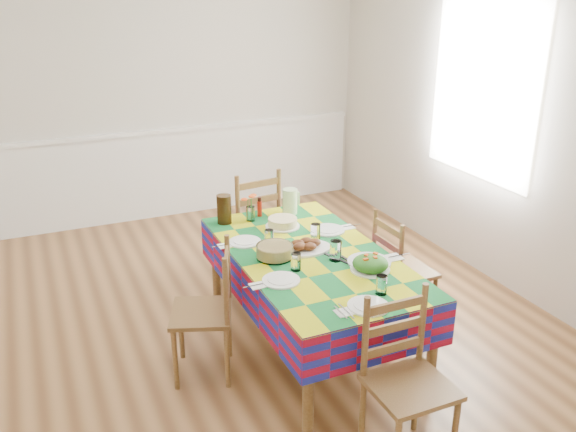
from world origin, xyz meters
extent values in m
cube|color=brown|center=(0.00, 0.00, -0.02)|extent=(4.50, 5.00, 0.04)
cube|color=beige|center=(0.00, 2.52, 1.35)|extent=(4.50, 0.04, 2.70)
cube|color=beige|center=(0.00, -2.52, 1.35)|extent=(4.50, 0.04, 2.70)
cube|color=beige|center=(2.27, 0.00, 1.35)|extent=(0.04, 5.00, 2.70)
cube|color=white|center=(0.00, 2.47, 0.90)|extent=(4.41, 0.06, 0.04)
cube|color=white|center=(0.00, 2.48, 0.45)|extent=(4.41, 0.03, 0.90)
plane|color=white|center=(2.23, 0.30, 1.50)|extent=(0.00, 1.40, 1.40)
cylinder|color=brown|center=(0.04, -1.11, 0.32)|extent=(0.06, 0.06, 0.63)
cylinder|color=brown|center=(0.83, -1.11, 0.32)|extent=(0.06, 0.06, 0.63)
cylinder|color=brown|center=(0.04, 0.48, 0.32)|extent=(0.06, 0.06, 0.63)
cylinder|color=brown|center=(0.83, 0.48, 0.32)|extent=(0.06, 0.06, 0.63)
cube|color=brown|center=(0.44, -0.32, 0.65)|extent=(0.90, 1.70, 0.04)
cube|color=maroon|center=(0.44, -0.32, 0.68)|extent=(0.93, 1.74, 0.01)
cube|color=maroon|center=(-0.03, -0.32, 0.54)|extent=(0.01, 1.74, 0.27)
cube|color=maroon|center=(0.90, -0.32, 0.54)|extent=(0.01, 1.74, 0.27)
cube|color=maroon|center=(0.44, -1.18, 0.54)|extent=(0.93, 0.01, 0.27)
cube|color=maroon|center=(0.44, 0.55, 0.54)|extent=(0.93, 0.01, 0.27)
cylinder|color=white|center=(0.42, -1.05, 0.69)|extent=(0.23, 0.23, 0.01)
cylinder|color=white|center=(0.42, -1.05, 0.69)|extent=(0.16, 0.16, 0.01)
cylinder|color=white|center=(0.57, -0.95, 0.73)|extent=(0.06, 0.06, 0.11)
cube|color=white|center=(0.27, -1.05, 0.68)|extent=(0.08, 0.08, 0.01)
cube|color=silver|center=(0.26, -1.05, 0.69)|extent=(0.01, 0.14, 0.00)
cube|color=silver|center=(0.29, -1.05, 0.69)|extent=(0.01, 0.17, 0.00)
cylinder|color=white|center=(0.12, -0.59, 0.69)|extent=(0.22, 0.22, 0.01)
cylinder|color=white|center=(0.12, -0.59, 0.69)|extent=(0.16, 0.16, 0.00)
cylinder|color=white|center=(0.26, -0.49, 0.73)|extent=(0.06, 0.06, 0.11)
cube|color=white|center=(-0.03, -0.59, 0.68)|extent=(0.08, 0.08, 0.00)
cube|color=silver|center=(-0.05, -0.59, 0.69)|extent=(0.14, 0.01, 0.00)
cube|color=silver|center=(-0.02, -0.59, 0.69)|extent=(0.16, 0.01, 0.00)
cylinder|color=white|center=(0.12, 0.02, 0.69)|extent=(0.22, 0.22, 0.01)
cylinder|color=white|center=(0.12, 0.02, 0.69)|extent=(0.15, 0.15, 0.00)
cylinder|color=white|center=(0.25, -0.07, 0.73)|extent=(0.06, 0.06, 0.10)
cube|color=white|center=(-0.03, 0.02, 0.68)|extent=(0.08, 0.08, 0.00)
cube|color=silver|center=(-0.04, 0.02, 0.69)|extent=(0.14, 0.01, 0.00)
cube|color=silver|center=(-0.01, 0.02, 0.69)|extent=(0.16, 0.01, 0.00)
cylinder|color=white|center=(0.71, -0.58, 0.69)|extent=(0.27, 0.27, 0.01)
cylinder|color=white|center=(0.71, -0.58, 0.70)|extent=(0.19, 0.19, 0.01)
cylinder|color=white|center=(0.54, -0.46, 0.74)|extent=(0.08, 0.08, 0.13)
cube|color=white|center=(0.89, -0.58, 0.68)|extent=(0.10, 0.10, 0.01)
cube|color=silver|center=(0.87, -0.58, 0.69)|extent=(0.17, 0.01, 0.00)
cube|color=silver|center=(0.91, -0.58, 0.69)|extent=(0.20, 0.01, 0.00)
cylinder|color=white|center=(0.71, -0.02, 0.69)|extent=(0.24, 0.24, 0.01)
cylinder|color=white|center=(0.71, -0.02, 0.69)|extent=(0.17, 0.17, 0.01)
cylinder|color=white|center=(0.56, -0.13, 0.74)|extent=(0.07, 0.07, 0.11)
cube|color=white|center=(0.87, -0.02, 0.68)|extent=(0.09, 0.09, 0.01)
cube|color=silver|center=(0.85, -0.02, 0.69)|extent=(0.15, 0.01, 0.00)
cube|color=silver|center=(0.89, -0.02, 0.69)|extent=(0.17, 0.01, 0.00)
ellipsoid|color=white|center=(0.43, -0.25, 0.69)|extent=(0.34, 0.24, 0.02)
ellipsoid|color=black|center=(0.50, -0.25, 0.72)|extent=(0.09, 0.08, 0.05)
ellipsoid|color=black|center=(0.46, -0.21, 0.72)|extent=(0.09, 0.08, 0.05)
ellipsoid|color=black|center=(0.39, -0.22, 0.72)|extent=(0.09, 0.08, 0.05)
ellipsoid|color=black|center=(0.38, -0.27, 0.72)|extent=(0.09, 0.08, 0.05)
ellipsoid|color=black|center=(0.44, -0.29, 0.72)|extent=(0.09, 0.08, 0.05)
cylinder|color=white|center=(0.66, -0.67, 0.69)|extent=(0.24, 0.24, 0.01)
ellipsoid|color=#124511|center=(0.66, -0.67, 0.72)|extent=(0.22, 0.22, 0.10)
cube|color=#F65415|center=(0.61, -0.69, 0.77)|extent=(0.03, 0.02, 0.01)
cube|color=#F65415|center=(0.65, -0.65, 0.77)|extent=(0.03, 0.03, 0.01)
cube|color=#F65415|center=(0.68, -0.69, 0.77)|extent=(0.02, 0.03, 0.01)
cube|color=#F65415|center=(0.71, -0.65, 0.77)|extent=(0.03, 0.03, 0.01)
cylinder|color=white|center=(0.21, -0.27, 0.72)|extent=(0.23, 0.23, 0.08)
cylinder|color=#F0D47F|center=(0.21, -0.27, 0.72)|extent=(0.21, 0.21, 0.07)
cylinder|color=white|center=(0.45, 0.17, 0.69)|extent=(0.24, 0.24, 0.01)
cylinder|color=beige|center=(0.45, 0.17, 0.72)|extent=(0.21, 0.21, 0.06)
cube|color=black|center=(0.55, -0.43, 0.68)|extent=(0.12, 0.28, 0.01)
cube|color=black|center=(0.59, -0.42, 0.68)|extent=(0.06, 0.29, 0.01)
cylinder|color=white|center=(0.29, 0.38, 0.73)|extent=(0.06, 0.06, 0.11)
cylinder|color=#386B23|center=(0.27, 0.38, 0.78)|extent=(0.01, 0.01, 0.15)
ellipsoid|color=#F65415|center=(0.24, 0.38, 0.85)|extent=(0.05, 0.05, 0.02)
cylinder|color=#386B23|center=(0.30, 0.38, 0.78)|extent=(0.01, 0.01, 0.15)
ellipsoid|color=#F65415|center=(0.32, 0.40, 0.86)|extent=(0.05, 0.05, 0.02)
cylinder|color=#386B23|center=(0.29, 0.36, 0.78)|extent=(0.01, 0.01, 0.15)
ellipsoid|color=#F65415|center=(0.29, 0.34, 0.88)|extent=(0.05, 0.05, 0.02)
cylinder|color=red|center=(0.38, 0.44, 0.75)|extent=(0.04, 0.04, 0.15)
cylinder|color=#BAE3A0|center=(0.61, 0.40, 0.77)|extent=(0.11, 0.11, 0.19)
cylinder|color=black|center=(0.10, 0.41, 0.78)|extent=(0.10, 0.10, 0.21)
cube|color=white|center=(0.42, -1.15, 0.69)|extent=(0.07, 0.02, 0.01)
cylinder|color=brown|center=(0.27, -1.29, 0.21)|extent=(0.03, 0.03, 0.42)
cylinder|color=brown|center=(0.61, -1.29, 0.21)|extent=(0.03, 0.03, 0.42)
cube|color=brown|center=(0.44, -1.45, 0.44)|extent=(0.39, 0.38, 0.03)
cylinder|color=brown|center=(0.27, -1.28, 0.66)|extent=(0.03, 0.03, 0.47)
cylinder|color=brown|center=(0.61, -1.28, 0.66)|extent=(0.03, 0.03, 0.47)
cube|color=brown|center=(0.44, -1.28, 0.56)|extent=(0.34, 0.02, 0.05)
cube|color=brown|center=(0.44, -1.28, 0.69)|extent=(0.34, 0.02, 0.05)
cube|color=brown|center=(0.44, -1.28, 0.81)|extent=(0.34, 0.02, 0.05)
cylinder|color=brown|center=(0.60, 1.01, 0.22)|extent=(0.04, 0.04, 0.45)
cylinder|color=brown|center=(0.24, 0.97, 0.22)|extent=(0.04, 0.04, 0.45)
cylinder|color=brown|center=(0.63, 0.67, 0.22)|extent=(0.04, 0.04, 0.45)
cylinder|color=brown|center=(0.28, 0.63, 0.22)|extent=(0.04, 0.04, 0.45)
cube|color=brown|center=(0.44, 0.82, 0.46)|extent=(0.46, 0.44, 0.03)
cylinder|color=brown|center=(0.63, 0.66, 0.70)|extent=(0.04, 0.04, 0.50)
cylinder|color=brown|center=(0.28, 0.62, 0.70)|extent=(0.04, 0.04, 0.50)
cube|color=brown|center=(0.46, 0.64, 0.60)|extent=(0.36, 0.06, 0.05)
cube|color=brown|center=(0.46, 0.64, 0.73)|extent=(0.36, 0.06, 0.05)
cube|color=brown|center=(0.46, 0.64, 0.86)|extent=(0.36, 0.06, 0.05)
cylinder|color=brown|center=(-0.38, -0.11, 0.20)|extent=(0.03, 0.03, 0.41)
cylinder|color=brown|center=(-0.50, -0.41, 0.20)|extent=(0.03, 0.03, 0.41)
cylinder|color=brown|center=(-0.10, -0.22, 0.20)|extent=(0.03, 0.03, 0.41)
cylinder|color=brown|center=(-0.21, -0.52, 0.20)|extent=(0.03, 0.03, 0.41)
cube|color=brown|center=(-0.30, -0.32, 0.42)|extent=(0.47, 0.48, 0.03)
cylinder|color=brown|center=(-0.09, -0.22, 0.64)|extent=(0.03, 0.03, 0.45)
cylinder|color=brown|center=(-0.20, -0.53, 0.64)|extent=(0.03, 0.03, 0.45)
cube|color=brown|center=(-0.14, -0.37, 0.54)|extent=(0.13, 0.31, 0.05)
cube|color=brown|center=(-0.14, -0.37, 0.66)|extent=(0.13, 0.31, 0.05)
cube|color=brown|center=(-0.14, -0.37, 0.78)|extent=(0.13, 0.31, 0.05)
cylinder|color=brown|center=(1.32, -0.47, 0.20)|extent=(0.03, 0.03, 0.40)
cylinder|color=brown|center=(1.32, -0.15, 0.20)|extent=(0.03, 0.03, 0.40)
cylinder|color=brown|center=(1.02, -0.48, 0.20)|extent=(0.03, 0.03, 0.40)
cylinder|color=brown|center=(1.02, -0.16, 0.20)|extent=(0.03, 0.03, 0.40)
cube|color=brown|center=(1.17, -0.32, 0.41)|extent=(0.36, 0.38, 0.03)
cylinder|color=brown|center=(1.01, -0.48, 0.62)|extent=(0.03, 0.03, 0.44)
cylinder|color=brown|center=(1.01, -0.16, 0.62)|extent=(0.03, 0.03, 0.44)
cube|color=brown|center=(1.01, -0.32, 0.53)|extent=(0.02, 0.32, 0.04)
cube|color=brown|center=(1.01, -0.32, 0.65)|extent=(0.02, 0.32, 0.04)
cube|color=brown|center=(1.01, -0.32, 0.76)|extent=(0.02, 0.32, 0.04)
camera|label=1|loc=(-1.13, -3.48, 2.32)|focal=38.00mm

